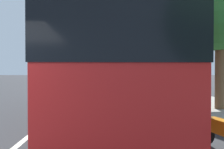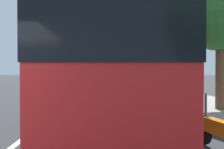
{
  "view_description": "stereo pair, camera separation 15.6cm",
  "coord_description": "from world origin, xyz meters",
  "px_view_note": "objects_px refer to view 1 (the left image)",
  "views": [
    {
      "loc": [
        -1.38,
        -2.14,
        1.77
      ],
      "look_at": [
        8.77,
        -2.37,
        1.63
      ],
      "focal_mm": 35.34,
      "sensor_mm": 36.0,
      "label": 1
    },
    {
      "loc": [
        -1.38,
        -2.29,
        1.77
      ],
      "look_at": [
        8.77,
        -2.37,
        1.63
      ],
      "focal_mm": 35.34,
      "sensor_mm": 36.0,
      "label": 2
    }
  ],
  "objects_px": {
    "coach_bus": "(108,65)",
    "car_behind_bus": "(78,79)",
    "car_ahead_same_lane": "(105,77)",
    "car_far_distant": "(88,76)",
    "utility_pole": "(180,52)",
    "roadside_tree_far_block": "(167,48)",
    "car_side_street": "(82,78)",
    "roadside_tree_mid_block": "(220,10)",
    "motorcycle_nearest_curb": "(182,109)"
  },
  "relations": [
    {
      "from": "roadside_tree_mid_block",
      "to": "utility_pole",
      "type": "distance_m",
      "value": 5.57
    },
    {
      "from": "car_side_street",
      "to": "roadside_tree_mid_block",
      "type": "distance_m",
      "value": 29.82
    },
    {
      "from": "utility_pole",
      "to": "car_ahead_same_lane",
      "type": "bearing_deg",
      "value": 11.97
    },
    {
      "from": "car_side_street",
      "to": "car_behind_bus",
      "type": "relative_size",
      "value": 1.0
    },
    {
      "from": "utility_pole",
      "to": "coach_bus",
      "type": "bearing_deg",
      "value": 139.66
    },
    {
      "from": "coach_bus",
      "to": "motorcycle_nearest_curb",
      "type": "bearing_deg",
      "value": -120.79
    },
    {
      "from": "roadside_tree_far_block",
      "to": "car_side_street",
      "type": "bearing_deg",
      "value": 24.52
    },
    {
      "from": "car_side_street",
      "to": "car_behind_bus",
      "type": "xyz_separation_m",
      "value": [
        -8.46,
        -0.48,
        0.02
      ]
    },
    {
      "from": "roadside_tree_mid_block",
      "to": "roadside_tree_far_block",
      "type": "height_order",
      "value": "roadside_tree_mid_block"
    },
    {
      "from": "car_behind_bus",
      "to": "roadside_tree_far_block",
      "type": "bearing_deg",
      "value": 40.95
    },
    {
      "from": "coach_bus",
      "to": "car_ahead_same_lane",
      "type": "distance_m",
      "value": 31.36
    },
    {
      "from": "motorcycle_nearest_curb",
      "to": "car_ahead_same_lane",
      "type": "relative_size",
      "value": 0.47
    },
    {
      "from": "motorcycle_nearest_curb",
      "to": "coach_bus",
      "type": "bearing_deg",
      "value": 81.17
    },
    {
      "from": "roadside_tree_far_block",
      "to": "car_ahead_same_lane",
      "type": "bearing_deg",
      "value": 12.97
    },
    {
      "from": "car_behind_bus",
      "to": "utility_pole",
      "type": "distance_m",
      "value": 16.92
    },
    {
      "from": "coach_bus",
      "to": "car_behind_bus",
      "type": "height_order",
      "value": "coach_bus"
    },
    {
      "from": "car_ahead_same_lane",
      "to": "car_behind_bus",
      "type": "bearing_deg",
      "value": 159.07
    },
    {
      "from": "coach_bus",
      "to": "utility_pole",
      "type": "bearing_deg",
      "value": -41.86
    },
    {
      "from": "car_side_street",
      "to": "roadside_tree_mid_block",
      "type": "relative_size",
      "value": 0.72
    },
    {
      "from": "car_side_street",
      "to": "car_far_distant",
      "type": "height_order",
      "value": "car_far_distant"
    },
    {
      "from": "car_side_street",
      "to": "car_behind_bus",
      "type": "distance_m",
      "value": 8.47
    },
    {
      "from": "motorcycle_nearest_curb",
      "to": "roadside_tree_mid_block",
      "type": "distance_m",
      "value": 4.99
    },
    {
      "from": "car_behind_bus",
      "to": "roadside_tree_far_block",
      "type": "distance_m",
      "value": 14.71
    },
    {
      "from": "car_ahead_same_lane",
      "to": "car_side_street",
      "type": "distance_m",
      "value": 4.76
    },
    {
      "from": "car_ahead_same_lane",
      "to": "roadside_tree_mid_block",
      "type": "relative_size",
      "value": 0.67
    },
    {
      "from": "car_ahead_same_lane",
      "to": "car_far_distant",
      "type": "relative_size",
      "value": 0.95
    },
    {
      "from": "coach_bus",
      "to": "car_side_street",
      "type": "xyz_separation_m",
      "value": [
        28.58,
        4.3,
        -1.32
      ]
    },
    {
      "from": "car_ahead_same_lane",
      "to": "roadside_tree_far_block",
      "type": "xyz_separation_m",
      "value": [
        -22.74,
        -5.24,
        2.97
      ]
    },
    {
      "from": "motorcycle_nearest_curb",
      "to": "car_side_street",
      "type": "bearing_deg",
      "value": 33.37
    },
    {
      "from": "coach_bus",
      "to": "utility_pole",
      "type": "xyz_separation_m",
      "value": [
        5.86,
        -4.98,
        1.06
      ]
    },
    {
      "from": "car_behind_bus",
      "to": "utility_pole",
      "type": "relative_size",
      "value": 0.73
    },
    {
      "from": "utility_pole",
      "to": "car_far_distant",
      "type": "bearing_deg",
      "value": 13.23
    },
    {
      "from": "car_ahead_same_lane",
      "to": "utility_pole",
      "type": "xyz_separation_m",
      "value": [
        -25.46,
        -5.4,
        2.38
      ]
    },
    {
      "from": "car_far_distant",
      "to": "car_behind_bus",
      "type": "bearing_deg",
      "value": 1.73
    },
    {
      "from": "coach_bus",
      "to": "car_far_distant",
      "type": "xyz_separation_m",
      "value": [
        48.8,
        5.11,
        -1.31
      ]
    },
    {
      "from": "coach_bus",
      "to": "motorcycle_nearest_curb",
      "type": "relative_size",
      "value": 6.17
    },
    {
      "from": "coach_bus",
      "to": "car_behind_bus",
      "type": "bearing_deg",
      "value": 9.24
    },
    {
      "from": "coach_bus",
      "to": "car_ahead_same_lane",
      "type": "bearing_deg",
      "value": -0.75
    },
    {
      "from": "motorcycle_nearest_curb",
      "to": "roadside_tree_mid_block",
      "type": "bearing_deg",
      "value": -29.99
    },
    {
      "from": "car_far_distant",
      "to": "utility_pole",
      "type": "height_order",
      "value": "utility_pole"
    },
    {
      "from": "car_behind_bus",
      "to": "roadside_tree_far_block",
      "type": "height_order",
      "value": "roadside_tree_far_block"
    },
    {
      "from": "utility_pole",
      "to": "roadside_tree_far_block",
      "type": "bearing_deg",
      "value": 3.35
    },
    {
      "from": "car_behind_bus",
      "to": "roadside_tree_far_block",
      "type": "xyz_separation_m",
      "value": [
        -11.53,
        -8.64,
        2.95
      ]
    },
    {
      "from": "car_ahead_same_lane",
      "to": "car_far_distant",
      "type": "xyz_separation_m",
      "value": [
        17.48,
        4.69,
        0.01
      ]
    },
    {
      "from": "car_side_street",
      "to": "car_ahead_same_lane",
      "type": "bearing_deg",
      "value": 126.31
    },
    {
      "from": "utility_pole",
      "to": "roadside_tree_mid_block",
      "type": "bearing_deg",
      "value": 179.3
    },
    {
      "from": "car_ahead_same_lane",
      "to": "roadside_tree_far_block",
      "type": "height_order",
      "value": "roadside_tree_far_block"
    },
    {
      "from": "coach_bus",
      "to": "roadside_tree_far_block",
      "type": "relative_size",
      "value": 2.45
    },
    {
      "from": "car_behind_bus",
      "to": "roadside_tree_mid_block",
      "type": "bearing_deg",
      "value": 28.07
    },
    {
      "from": "car_behind_bus",
      "to": "car_ahead_same_lane",
      "type": "bearing_deg",
      "value": 167.23
    }
  ]
}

